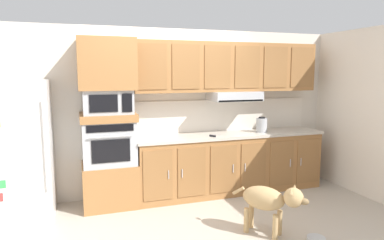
% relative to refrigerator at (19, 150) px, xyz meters
% --- Properties ---
extents(ground_plane, '(9.60, 9.60, 0.00)m').
position_rel_refrigerator_xyz_m(ground_plane, '(2.01, -0.68, -0.88)').
color(ground_plane, '#B2A899').
extents(back_kitchen_wall, '(6.20, 0.12, 2.50)m').
position_rel_refrigerator_xyz_m(back_kitchen_wall, '(2.01, 0.43, 0.37)').
color(back_kitchen_wall, beige).
rests_on(back_kitchen_wall, ground).
extents(side_panel_right, '(0.12, 7.10, 2.50)m').
position_rel_refrigerator_xyz_m(side_panel_right, '(4.81, -0.68, 0.37)').
color(side_panel_right, silver).
rests_on(side_panel_right, ground).
extents(refrigerator, '(0.76, 0.73, 1.76)m').
position_rel_refrigerator_xyz_m(refrigerator, '(0.00, 0.00, 0.00)').
color(refrigerator, white).
rests_on(refrigerator, ground).
extents(oven_base_cabinet, '(0.74, 0.62, 0.60)m').
position_rel_refrigerator_xyz_m(oven_base_cabinet, '(1.11, 0.07, -0.58)').
color(oven_base_cabinet, '#996638').
rests_on(oven_base_cabinet, ground).
extents(built_in_oven, '(0.70, 0.62, 0.60)m').
position_rel_refrigerator_xyz_m(built_in_oven, '(1.11, 0.07, 0.02)').
color(built_in_oven, '#A8AAAF').
rests_on(built_in_oven, oven_base_cabinet).
extents(appliance_mid_shelf, '(0.74, 0.62, 0.10)m').
position_rel_refrigerator_xyz_m(appliance_mid_shelf, '(1.11, 0.07, 0.37)').
color(appliance_mid_shelf, '#996638').
rests_on(appliance_mid_shelf, built_in_oven).
extents(microwave, '(0.64, 0.54, 0.32)m').
position_rel_refrigerator_xyz_m(microwave, '(1.11, 0.07, 0.58)').
color(microwave, '#A8AAAF').
rests_on(microwave, appliance_mid_shelf).
extents(appliance_upper_cabinet, '(0.74, 0.62, 0.68)m').
position_rel_refrigerator_xyz_m(appliance_upper_cabinet, '(1.11, 0.07, 1.08)').
color(appliance_upper_cabinet, '#996638').
rests_on(appliance_upper_cabinet, microwave).
extents(lower_cabinet_run, '(2.92, 0.63, 0.88)m').
position_rel_refrigerator_xyz_m(lower_cabinet_run, '(2.94, 0.07, -0.44)').
color(lower_cabinet_run, '#996638').
rests_on(lower_cabinet_run, ground).
extents(countertop_slab, '(2.96, 0.64, 0.04)m').
position_rel_refrigerator_xyz_m(countertop_slab, '(2.94, 0.07, 0.02)').
color(countertop_slab, '#BCB2A3').
rests_on(countertop_slab, lower_cabinet_run).
extents(backsplash_panel, '(2.96, 0.02, 0.50)m').
position_rel_refrigerator_xyz_m(backsplash_panel, '(2.94, 0.36, 0.29)').
color(backsplash_panel, silver).
rests_on(backsplash_panel, countertop_slab).
extents(upper_cabinet_with_hood, '(2.92, 0.48, 0.88)m').
position_rel_refrigerator_xyz_m(upper_cabinet_with_hood, '(2.94, 0.19, 1.02)').
color(upper_cabinet_with_hood, '#996638').
rests_on(upper_cabinet_with_hood, backsplash_panel).
extents(screwdriver, '(0.17, 0.16, 0.03)m').
position_rel_refrigerator_xyz_m(screwdriver, '(2.58, -0.10, 0.05)').
color(screwdriver, black).
rests_on(screwdriver, countertop_slab).
extents(electric_kettle, '(0.17, 0.17, 0.24)m').
position_rel_refrigerator_xyz_m(electric_kettle, '(3.45, 0.02, 0.15)').
color(electric_kettle, '#A8AAAF').
rests_on(electric_kettle, countertop_slab).
extents(dog, '(0.61, 0.74, 0.63)m').
position_rel_refrigerator_xyz_m(dog, '(2.74, -1.43, -0.46)').
color(dog, tan).
rests_on(dog, ground).
extents(dog_food_bowl, '(0.20, 0.20, 0.06)m').
position_rel_refrigerator_xyz_m(dog_food_bowl, '(3.14, -1.75, -0.85)').
color(dog_food_bowl, '#B2B7BC').
rests_on(dog_food_bowl, ground).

